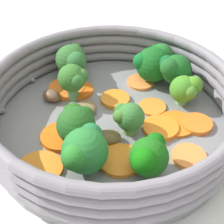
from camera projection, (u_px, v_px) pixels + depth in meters
name	position (u px, v px, depth m)	size (l,w,h in m)	color
ground_plane	(112.00, 132.00, 0.45)	(4.00, 4.00, 0.00)	silver
skillet	(112.00, 127.00, 0.45)	(0.28, 0.28, 0.02)	gray
skillet_rim_wall	(112.00, 104.00, 0.43)	(0.30, 0.30, 0.05)	gray
skillet_rivet_left	(32.00, 80.00, 0.50)	(0.01, 0.01, 0.01)	gray
skillet_rivet_right	(2.00, 110.00, 0.45)	(0.01, 0.01, 0.01)	gray
carrot_slice_0	(82.00, 157.00, 0.40)	(0.03, 0.03, 0.00)	orange
carrot_slice_1	(176.00, 124.00, 0.44)	(0.05, 0.05, 0.00)	orange
carrot_slice_2	(152.00, 107.00, 0.46)	(0.03, 0.03, 0.00)	orange
carrot_slice_3	(61.00, 137.00, 0.42)	(0.05, 0.05, 0.01)	orange
carrot_slice_4	(67.00, 88.00, 0.49)	(0.05, 0.05, 0.01)	orange
carrot_slice_5	(189.00, 157.00, 0.40)	(0.04, 0.04, 0.01)	#F98A3D
carrot_slice_6	(119.00, 160.00, 0.39)	(0.05, 0.05, 0.01)	orange
carrot_slice_7	(141.00, 82.00, 0.50)	(0.04, 0.04, 0.00)	#F9893F
carrot_slice_8	(197.00, 124.00, 0.44)	(0.04, 0.04, 0.01)	orange
carrot_slice_9	(40.00, 168.00, 0.38)	(0.05, 0.05, 0.00)	orange
carrot_slice_10	(161.00, 128.00, 0.43)	(0.04, 0.04, 0.01)	orange
carrot_slice_11	(98.00, 147.00, 0.41)	(0.05, 0.05, 0.00)	orange
carrot_slice_12	(115.00, 99.00, 0.47)	(0.04, 0.04, 0.01)	orange
carrot_slice_13	(79.00, 90.00, 0.49)	(0.04, 0.04, 0.00)	orange
broccoli_floret_0	(73.00, 79.00, 0.46)	(0.04, 0.04, 0.05)	#609256
broccoli_floret_1	(174.00, 69.00, 0.47)	(0.04, 0.04, 0.05)	#68924E
broccoli_floret_2	(186.00, 88.00, 0.46)	(0.04, 0.04, 0.04)	#80AC68
broccoli_floret_3	(128.00, 117.00, 0.42)	(0.03, 0.04, 0.04)	#629644
broccoli_floret_4	(77.00, 123.00, 0.39)	(0.05, 0.04, 0.05)	#85B65D
broccoli_floret_5	(73.00, 60.00, 0.50)	(0.05, 0.04, 0.05)	#73A15B
broccoli_floret_6	(84.00, 150.00, 0.37)	(0.05, 0.05, 0.05)	#85A867
broccoli_floret_7	(149.00, 156.00, 0.37)	(0.05, 0.04, 0.04)	#6C9745
broccoli_floret_8	(154.00, 62.00, 0.49)	(0.05, 0.06, 0.05)	#7B945F
mushroom_piece_0	(108.00, 137.00, 0.41)	(0.03, 0.02, 0.01)	brown
mushroom_piece_1	(84.00, 109.00, 0.45)	(0.03, 0.03, 0.01)	olive
mushroom_piece_2	(52.00, 96.00, 0.47)	(0.02, 0.02, 0.01)	brown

